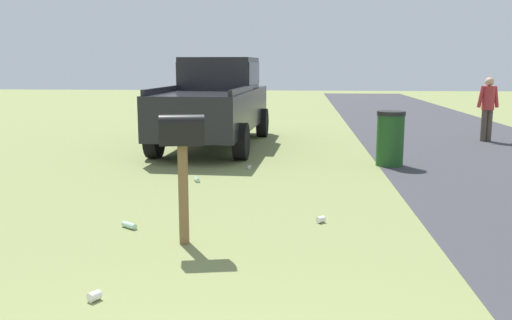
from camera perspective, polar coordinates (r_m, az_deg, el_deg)
mailbox at (r=5.83m, az=-7.68°, el=1.91°), size 0.29×0.50×1.40m
pickup_truck at (r=13.21m, az=-4.14°, el=6.34°), size 5.65×2.29×2.09m
trash_bin at (r=10.78m, az=13.79°, el=2.20°), size 0.54×0.54×1.05m
pedestrian at (r=14.98m, az=22.99°, el=5.32°), size 0.30×0.56×1.61m
litter_cup_midfield_b at (r=4.83m, az=-16.47°, el=-13.43°), size 0.13×0.12×0.08m
litter_bottle_by_mailbox at (r=6.73m, az=-13.06°, el=-6.64°), size 0.19×0.22×0.07m
litter_cup_near_hydrant at (r=6.82m, az=6.76°, el=-6.17°), size 0.13×0.13×0.08m
litter_can_midfield_a at (r=10.22m, az=-0.72°, el=-0.74°), size 0.13×0.08×0.07m
litter_bottle_far_scatter at (r=9.18m, az=-6.19°, el=-2.01°), size 0.23×0.14×0.07m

